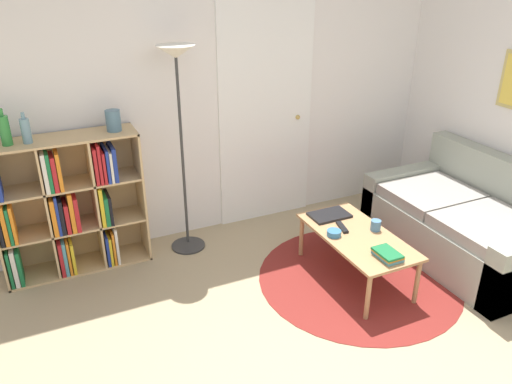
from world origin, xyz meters
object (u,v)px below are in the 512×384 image
(couch, at_px, (468,224))
(coffee_table, at_px, (357,239))
(bowl, at_px, (334,233))
(cup, at_px, (376,225))
(bottle_middle, at_px, (5,130))
(laptop, at_px, (329,215))
(vase_on_shelf, at_px, (113,121))
(floor_lamp, at_px, (178,86))
(bottle_right, at_px, (26,130))
(bookshelf, at_px, (67,206))

(couch, bearing_deg, coffee_table, 175.69)
(bowl, distance_m, cup, 0.35)
(bottle_middle, bearing_deg, cup, -23.66)
(bowl, bearing_deg, laptop, 63.64)
(bowl, relative_size, bottle_middle, 0.41)
(bowl, bearing_deg, vase_on_shelf, 143.25)
(couch, height_order, bowl, couch)
(coffee_table, bearing_deg, floor_lamp, 136.15)
(couch, xyz_separation_m, bottle_right, (-3.32, 1.17, 0.95))
(bottle_middle, bearing_deg, bottle_right, -5.14)
(floor_lamp, distance_m, couch, 2.72)
(coffee_table, xyz_separation_m, bowl, (-0.17, 0.06, 0.06))
(floor_lamp, xyz_separation_m, coffee_table, (1.07, -1.03, -1.10))
(laptop, xyz_separation_m, vase_on_shelf, (-1.55, 0.76, 0.81))
(bookshelf, distance_m, cup, 2.47)
(floor_lamp, relative_size, coffee_table, 1.72)
(cup, relative_size, bottle_right, 0.38)
(couch, relative_size, bottle_middle, 5.91)
(cup, bearing_deg, laptop, 119.30)
(couch, relative_size, vase_on_shelf, 9.69)
(couch, relative_size, cup, 18.51)
(couch, bearing_deg, laptop, 158.89)
(coffee_table, relative_size, laptop, 3.12)
(coffee_table, relative_size, bottle_middle, 3.81)
(couch, bearing_deg, vase_on_shelf, 156.02)
(couch, bearing_deg, cup, 175.05)
(coffee_table, bearing_deg, cup, -0.84)
(cup, xyz_separation_m, bottle_middle, (-2.52, 1.10, 0.81))
(bookshelf, relative_size, bowl, 10.14)
(cup, bearing_deg, bottle_middle, 156.34)
(bookshelf, height_order, vase_on_shelf, vase_on_shelf)
(floor_lamp, bearing_deg, couch, -27.03)
(floor_lamp, bearing_deg, bottle_right, 177.07)
(laptop, height_order, bowl, bowl)
(couch, distance_m, bowl, 1.30)
(couch, distance_m, coffee_table, 1.12)
(bowl, height_order, cup, cup)
(floor_lamp, distance_m, bottle_middle, 1.29)
(bookshelf, bearing_deg, coffee_table, -28.92)
(cup, bearing_deg, floor_lamp, 140.32)
(couch, distance_m, bottle_right, 3.65)
(couch, height_order, bottle_right, bottle_right)
(coffee_table, distance_m, bottle_right, 2.61)
(bottle_middle, bearing_deg, vase_on_shelf, 1.04)
(bookshelf, height_order, bottle_middle, bottle_middle)
(laptop, bearing_deg, cup, -60.70)
(coffee_table, height_order, bowl, bowl)
(bottle_middle, bearing_deg, floor_lamp, -3.16)
(floor_lamp, distance_m, coffee_table, 1.85)
(bookshelf, height_order, coffee_table, bookshelf)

